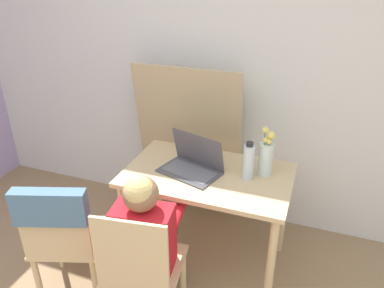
{
  "coord_description": "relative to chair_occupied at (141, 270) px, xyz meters",
  "views": [
    {
      "loc": [
        0.64,
        -0.37,
        1.93
      ],
      "look_at": [
        -0.07,
        1.59,
        0.89
      ],
      "focal_mm": 35.0,
      "sensor_mm": 36.0,
      "label": 1
    }
  ],
  "objects": [
    {
      "name": "wall_back",
      "position": [
        0.12,
        1.29,
        0.81
      ],
      "size": [
        6.4,
        0.05,
        2.5
      ],
      "color": "white",
      "rests_on": "ground_plane"
    },
    {
      "name": "dining_table",
      "position": [
        0.16,
        0.65,
        0.17
      ],
      "size": [
        1.05,
        0.65,
        0.71
      ],
      "color": "#D6B784",
      "rests_on": "ground_plane"
    },
    {
      "name": "chair_occupied",
      "position": [
        0.0,
        0.0,
        0.0
      ],
      "size": [
        0.45,
        0.45,
        0.86
      ],
      "rotation": [
        0.0,
        0.0,
        3.28
      ],
      "color": "#D6B784",
      "rests_on": "ground_plane"
    },
    {
      "name": "chair_spare",
      "position": [
        -0.5,
        0.01,
        0.14
      ],
      "size": [
        0.51,
        0.53,
        0.87
      ],
      "rotation": [
        0.0,
        0.0,
        3.46
      ],
      "color": "#D6B784",
      "rests_on": "ground_plane"
    },
    {
      "name": "person_seated",
      "position": [
        -0.02,
        0.12,
        0.18
      ],
      "size": [
        0.37,
        0.46,
        0.98
      ],
      "rotation": [
        0.0,
        0.0,
        3.28
      ],
      "color": "red",
      "rests_on": "ground_plane"
    },
    {
      "name": "laptop",
      "position": [
        0.06,
        0.65,
        0.33
      ],
      "size": [
        0.43,
        0.33,
        0.24
      ],
      "rotation": [
        0.0,
        0.0,
        -0.29
      ],
      "color": "#4C4C51",
      "rests_on": "dining_table"
    },
    {
      "name": "flower_vase",
      "position": [
        0.5,
        0.76,
        0.4
      ],
      "size": [
        0.09,
        0.09,
        0.32
      ],
      "color": "silver",
      "rests_on": "dining_table"
    },
    {
      "name": "water_bottle",
      "position": [
        0.41,
        0.67,
        0.39
      ],
      "size": [
        0.07,
        0.07,
        0.25
      ],
      "color": "silver",
      "rests_on": "dining_table"
    },
    {
      "name": "cardboard_panel",
      "position": [
        -0.15,
        1.14,
        0.19
      ],
      "size": [
        0.83,
        0.19,
        1.26
      ],
      "color": "tan",
      "rests_on": "ground_plane"
    }
  ]
}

